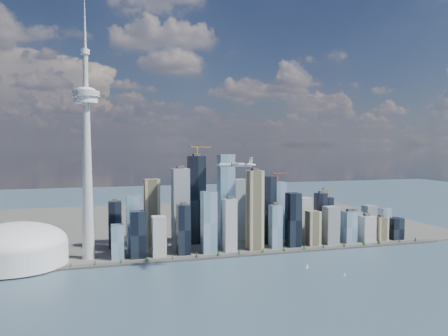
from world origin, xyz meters
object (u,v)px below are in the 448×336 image
object	(u,v)px
sailboat_east	(307,267)
sailboat_west	(345,275)
dome_stadium	(16,247)
needle_tower	(87,150)
airplane	(236,164)

from	to	relation	value
sailboat_east	sailboat_west	bearing A→B (deg)	-63.64
sailboat_west	sailboat_east	size ratio (longest dim) A/B	0.87
dome_stadium	sailboat_west	bearing A→B (deg)	-22.20
dome_stadium	sailboat_west	distance (m)	656.07
needle_tower	dome_stadium	size ratio (longest dim) A/B	2.75
dome_stadium	needle_tower	bearing A→B (deg)	4.09
needle_tower	airplane	bearing A→B (deg)	-33.64
airplane	sailboat_west	size ratio (longest dim) A/B	9.25
needle_tower	sailboat_east	distance (m)	518.67
needle_tower	sailboat_west	xyz separation A→B (m)	(466.50, -257.45, -233.23)
dome_stadium	sailboat_west	xyz separation A→B (m)	(606.50, -247.45, -36.82)
needle_tower	airplane	world-z (taller)	needle_tower
dome_stadium	airplane	world-z (taller)	airplane
needle_tower	sailboat_east	size ratio (longest dim) A/B	58.92
dome_stadium	airplane	distance (m)	481.05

